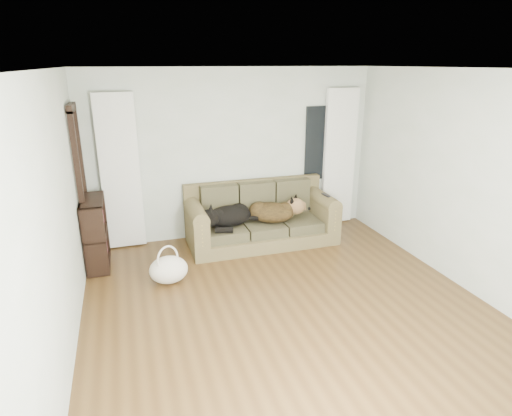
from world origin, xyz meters
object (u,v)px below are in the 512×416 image
object	(u,v)px
sofa	(262,215)
bookshelf	(96,231)
tote_bag	(169,271)
dog_black_lab	(227,217)
dog_shepherd	(274,212)

from	to	relation	value
sofa	bookshelf	distance (m)	2.39
sofa	tote_bag	bearing A→B (deg)	-150.00
sofa	dog_black_lab	distance (m)	0.56
sofa	dog_black_lab	size ratio (longest dim) A/B	3.18
bookshelf	tote_bag	bearing A→B (deg)	-49.45
sofa	tote_bag	distance (m)	1.78
tote_bag	bookshelf	size ratio (longest dim) A/B	0.51
dog_black_lab	sofa	bearing A→B (deg)	-5.33
sofa	dog_black_lab	bearing A→B (deg)	-176.48
dog_shepherd	bookshelf	world-z (taller)	bookshelf
dog_black_lab	tote_bag	world-z (taller)	dog_black_lab
dog_shepherd	tote_bag	bearing A→B (deg)	54.20
sofa	bookshelf	bearing A→B (deg)	-177.87
sofa	bookshelf	size ratio (longest dim) A/B	2.34
dog_shepherd	tote_bag	distance (m)	1.92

